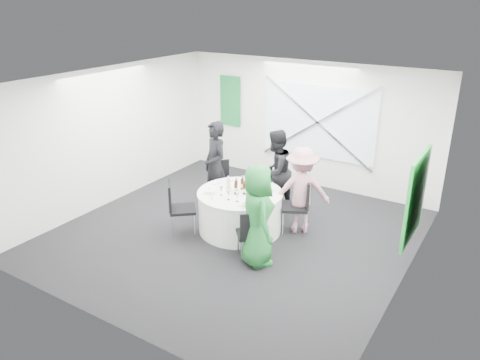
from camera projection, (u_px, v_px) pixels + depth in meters
The scene contains 49 objects.
floor at pixel (234, 234), 8.59m from camera, with size 6.00×6.00×0.00m, color black.
ceiling at pixel (233, 81), 7.56m from camera, with size 6.00×6.00×0.00m, color silver.
wall_back at pixel (306, 124), 10.44m from camera, with size 6.00×6.00×0.00m, color white.
wall_front at pixel (101, 232), 5.71m from camera, with size 6.00×6.00×0.00m, color white.
wall_left at pixel (111, 136), 9.55m from camera, with size 6.00×6.00×0.00m, color white.
wall_right at pixel (412, 200), 6.60m from camera, with size 6.00×6.00×0.00m, color white.
window_panel at pixel (318, 122), 10.22m from camera, with size 2.60×0.03×1.60m, color silver.
window_brace_a at pixel (318, 122), 10.19m from camera, with size 0.05×0.05×3.16m, color silver.
window_brace_b at pixel (318, 122), 10.19m from camera, with size 0.05×0.05×3.16m, color silver.
green_banner at pixel (230, 101), 11.27m from camera, with size 0.55×0.04×1.20m, color #125A24.
green_sign at pixel (416, 197), 7.17m from camera, with size 0.05×1.20×1.40m, color #1A9031.
banquet_table at pixel (240, 211), 8.61m from camera, with size 1.56×1.56×0.76m.
chair_back at pixel (262, 184), 9.56m from camera, with size 0.44×0.44×0.84m.
chair_back_left at pixel (221, 180), 9.60m from camera, with size 0.60×0.60×0.94m.
chair_back_right at pixel (300, 202), 8.45m from camera, with size 0.64×0.64×1.04m.
chair_front_right at pixel (251, 232), 7.55m from camera, with size 0.58×0.58×0.90m.
chair_front_left at pixel (177, 204), 8.38m from camera, with size 0.65×0.64×1.01m.
person_man_back_left at pixel (215, 166), 9.31m from camera, with size 0.67×0.44×1.82m, color black.
person_man_back at pixel (275, 171), 9.23m from camera, with size 0.82×0.45×1.69m, color black.
person_woman_pink at pixel (301, 190), 8.42m from camera, with size 1.05×0.49×1.62m, color #C88192.
person_woman_green at pixel (257, 215), 7.40m from camera, with size 0.82×0.54×1.68m, color #207832.
plate_back at pixel (253, 181), 8.97m from camera, with size 0.25×0.25×0.01m.
plate_back_left at pixel (224, 182), 8.93m from camera, with size 0.25×0.25×0.01m.
plate_back_right at pixel (268, 191), 8.48m from camera, with size 0.29×0.29×0.04m.
plate_front_right at pixel (246, 205), 7.91m from camera, with size 0.25×0.25×0.04m.
plate_front_left at pixel (211, 192), 8.46m from camera, with size 0.26×0.26×0.01m.
napkin at pixel (210, 192), 8.39m from camera, with size 0.17×0.12×0.05m, color white.
beer_bottle_a at pixel (236, 186), 8.51m from camera, with size 0.06×0.06×0.25m.
beer_bottle_b at pixel (242, 184), 8.56m from camera, with size 0.06×0.06×0.26m.
beer_bottle_c at pixel (244, 189), 8.36m from camera, with size 0.06×0.06×0.25m.
beer_bottle_d at pixel (236, 189), 8.36m from camera, with size 0.06×0.06×0.28m.
green_water_bottle at pixel (252, 186), 8.38m from camera, with size 0.08×0.08×0.33m.
clear_water_bottle at pixel (228, 185), 8.52m from camera, with size 0.08×0.08×0.28m.
wine_glass_a at pixel (261, 186), 8.44m from camera, with size 0.07×0.07×0.17m.
wine_glass_b at pixel (221, 189), 8.30m from camera, with size 0.07×0.07×0.17m.
wine_glass_c at pixel (237, 195), 8.05m from camera, with size 0.07×0.07×0.17m.
wine_glass_d at pixel (256, 191), 8.21m from camera, with size 0.07×0.07×0.17m.
wine_glass_e at pixel (243, 178), 8.76m from camera, with size 0.07×0.07×0.17m.
wine_glass_f at pixel (228, 193), 8.12m from camera, with size 0.07×0.07×0.17m.
fork_a at pixel (233, 181), 8.99m from camera, with size 0.01×0.15×0.01m, color silver.
knife_a at pixel (217, 184), 8.82m from camera, with size 0.01×0.15×0.01m, color silver.
fork_b at pixel (271, 195), 8.35m from camera, with size 0.01×0.15×0.01m, color silver.
knife_b at pixel (269, 188), 8.65m from camera, with size 0.01×0.15×0.01m, color silver.
fork_c at pixel (209, 189), 8.58m from camera, with size 0.01×0.15×0.01m, color silver.
knife_c at pixel (212, 199), 8.20m from camera, with size 0.01×0.15×0.01m, color silver.
fork_d at pixel (242, 205), 7.94m from camera, with size 0.01×0.15×0.01m, color silver.
knife_d at pixel (259, 203), 8.03m from camera, with size 0.01×0.15×0.01m, color silver.
fork_e at pixel (264, 185), 8.80m from camera, with size 0.01×0.15×0.01m, color silver.
knife_e at pixel (247, 181), 8.99m from camera, with size 0.01×0.15×0.01m, color silver.
Camera 1 is at (4.13, -6.40, 4.11)m, focal length 35.00 mm.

